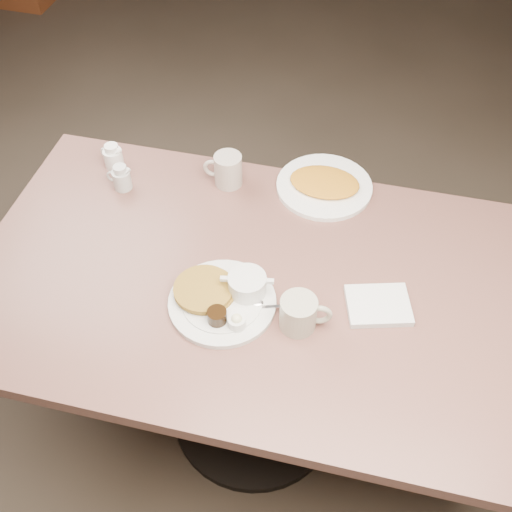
% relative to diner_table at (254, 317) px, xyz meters
% --- Properties ---
extents(room, '(7.04, 8.04, 2.84)m').
position_rel_diner_table_xyz_m(room, '(0.00, 0.00, 0.82)').
color(room, '#4C3F33').
rests_on(room, ground).
extents(diner_table, '(1.50, 0.90, 0.75)m').
position_rel_diner_table_xyz_m(diner_table, '(0.00, 0.00, 0.00)').
color(diner_table, '#84564C').
rests_on(diner_table, ground).
extents(main_plate, '(0.35, 0.31, 0.07)m').
position_rel_diner_table_xyz_m(main_plate, '(-0.06, -0.09, 0.19)').
color(main_plate, silver).
rests_on(main_plate, diner_table).
extents(coffee_mug_near, '(0.14, 0.10, 0.09)m').
position_rel_diner_table_xyz_m(coffee_mug_near, '(0.14, -0.11, 0.22)').
color(coffee_mug_near, '#B3AE99').
rests_on(coffee_mug_near, diner_table).
extents(napkin, '(0.19, 0.16, 0.02)m').
position_rel_diner_table_xyz_m(napkin, '(0.32, -0.02, 0.18)').
color(napkin, white).
rests_on(napkin, diner_table).
extents(coffee_mug_far, '(0.12, 0.09, 0.10)m').
position_rel_diner_table_xyz_m(coffee_mug_far, '(-0.17, 0.35, 0.22)').
color(coffee_mug_far, '#C0B3A7').
rests_on(coffee_mug_far, diner_table).
extents(creamer_left, '(0.08, 0.07, 0.08)m').
position_rel_diner_table_xyz_m(creamer_left, '(-0.47, 0.25, 0.21)').
color(creamer_left, silver).
rests_on(creamer_left, diner_table).
extents(creamer_right, '(0.08, 0.07, 0.08)m').
position_rel_diner_table_xyz_m(creamer_right, '(-0.53, 0.34, 0.21)').
color(creamer_right, white).
rests_on(creamer_right, diner_table).
extents(hash_plate, '(0.29, 0.29, 0.04)m').
position_rel_diner_table_xyz_m(hash_plate, '(0.12, 0.39, 0.18)').
color(hash_plate, white).
rests_on(hash_plate, diner_table).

